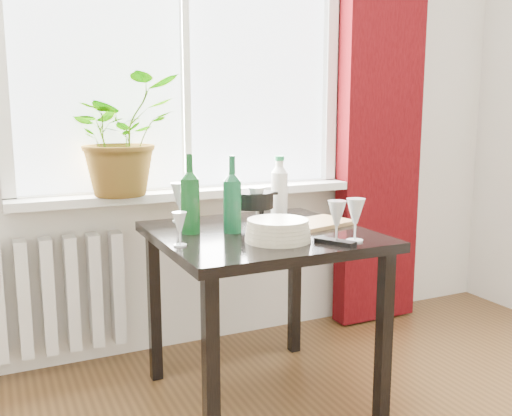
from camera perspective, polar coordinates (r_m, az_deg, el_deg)
name	(u,v)px	position (r m, az deg, el deg)	size (l,w,h in m)	color
window	(183,33)	(2.91, -7.29, 16.93)	(1.72, 0.08, 1.62)	white
windowsill	(191,193)	(2.86, -6.52, 1.50)	(1.72, 0.20, 0.04)	white
curtain	(381,98)	(3.33, 12.40, 10.66)	(0.50, 0.12, 2.56)	#3A0508
radiator	(36,298)	(2.85, -21.14, -8.36)	(0.80, 0.10, 0.55)	silver
table	(261,253)	(2.38, 0.51, -4.49)	(0.85, 0.85, 0.74)	black
potted_plant	(121,135)	(2.68, -13.33, 7.11)	(0.50, 0.43, 0.55)	#3C7F21
wine_bottle_left	(190,193)	(2.31, -6.61, 1.47)	(0.08, 0.08, 0.33)	#0C3F15
wine_bottle_right	(232,194)	(2.31, -2.40, 1.41)	(0.07, 0.07, 0.32)	#0C4223
bottle_amber	(233,194)	(2.54, -2.35, 1.43)	(0.06, 0.06, 0.25)	maroon
cleaning_bottle	(279,185)	(2.73, 2.35, 2.35)	(0.08, 0.08, 0.28)	silver
wineglass_front_right	(337,222)	(2.15, 8.07, -1.37)	(0.07, 0.07, 0.17)	silver
wineglass_far_right	(355,219)	(2.20, 9.90, -1.13)	(0.07, 0.07, 0.17)	white
wineglass_back_center	(256,205)	(2.47, 0.05, 0.26)	(0.07, 0.07, 0.17)	silver
wineglass_back_left	(179,202)	(2.56, -7.67, 0.61)	(0.08, 0.08, 0.18)	silver
wineglass_front_left	(180,229)	(2.11, -7.64, -2.08)	(0.05, 0.05, 0.13)	silver
plate_stack	(278,231)	(2.18, 2.20, -2.26)	(0.25, 0.25, 0.08)	beige
fondue_pot	(253,207)	(2.52, -0.29, 0.08)	(0.21, 0.18, 0.14)	black
tv_remote	(335,242)	(2.16, 7.93, -3.37)	(0.05, 0.16, 0.02)	black
cutting_board	(316,223)	(2.49, 6.02, -1.52)	(0.31, 0.20, 0.02)	#9D7747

